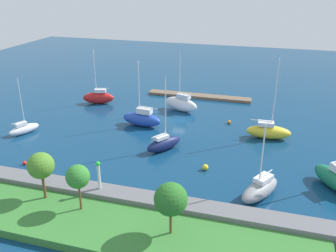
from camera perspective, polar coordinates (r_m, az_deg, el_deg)
water at (r=70.04m, az=1.70°, el=1.12°), size 160.00×160.00×0.00m
pier_dock at (r=82.58m, az=4.89°, el=4.69°), size 23.20×2.58×0.60m
breakwater at (r=45.45m, az=-7.79°, el=-10.98°), size 61.77×2.72×1.58m
shoreline_park at (r=41.77m, az=-10.78°, el=-15.13°), size 48.23×8.30×1.00m
harbor_beacon at (r=44.84m, az=-10.82°, el=-7.28°), size 0.56×0.56×3.73m
park_tree_mideast at (r=41.61m, az=-13.98°, el=-7.74°), size 2.70×2.70×5.61m
park_tree_midwest at (r=44.81m, az=-19.34°, el=-5.91°), size 3.13×3.13×5.94m
park_tree_east at (r=36.93m, az=0.44°, el=-11.43°), size 3.44×3.44×5.87m
sailboat_white_inner_mooring at (r=73.66m, az=2.06°, el=3.53°), size 7.82×4.59×11.77m
sailboat_navy_mid_basin at (r=57.33m, az=-0.66°, el=-2.74°), size 5.30×6.45×11.76m
sailboat_blue_lone_north at (r=66.48m, az=-4.12°, el=1.18°), size 7.64×3.10×12.01m
sailboat_yellow_east_end at (r=63.69m, az=15.48°, el=-0.79°), size 7.46×3.05×13.68m
sailboat_gray_far_north at (r=47.23m, az=14.25°, el=-9.54°), size 5.52×7.29×10.00m
sailboat_red_lone_south at (r=79.48m, az=-10.86°, el=4.45°), size 6.91×3.65×11.57m
sailboat_green_center_basin at (r=52.11m, az=24.82°, el=-7.48°), size 6.19×7.04×12.16m
sailboat_white_along_channel at (r=68.09m, az=-21.69°, el=-0.39°), size 3.80×5.66×9.91m
mooring_buoy_orange at (r=68.62m, az=9.58°, el=0.62°), size 0.68×0.68×0.68m
mooring_buoy_yellow at (r=52.27m, az=5.87°, el=-6.47°), size 0.88×0.88×0.88m
mooring_buoy_red at (r=57.41m, az=-21.59°, el=-5.41°), size 0.60×0.60×0.60m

